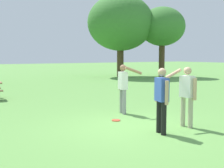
# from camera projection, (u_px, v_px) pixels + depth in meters

# --- Properties ---
(ground_plane) EXTENTS (120.00, 120.00, 0.00)m
(ground_plane) POSITION_uv_depth(u_px,v_px,m) (132.00, 128.00, 8.29)
(ground_plane) COLOR #609947
(person_thrower) EXTENTS (0.31, 0.59, 1.64)m
(person_thrower) POSITION_uv_depth(u_px,v_px,m) (162.00, 96.00, 7.57)
(person_thrower) COLOR black
(person_thrower) RESTS_ON ground
(person_catcher) EXTENTS (0.64, 0.73, 1.64)m
(person_catcher) POSITION_uv_depth(u_px,v_px,m) (123.00, 85.00, 10.21)
(person_catcher) COLOR gray
(person_catcher) RESTS_ON ground
(person_bystander) EXTENTS (0.71, 0.61, 1.64)m
(person_bystander) POSITION_uv_depth(u_px,v_px,m) (187.00, 92.00, 8.28)
(person_bystander) COLOR #B7AD93
(person_bystander) RESTS_ON ground
(frisbee) EXTENTS (0.26, 0.26, 0.03)m
(frisbee) POSITION_uv_depth(u_px,v_px,m) (116.00, 120.00, 9.17)
(frisbee) COLOR #E04733
(frisbee) RESTS_ON ground
(tree_slender_mid) EXTENTS (5.80, 5.80, 7.25)m
(tree_slender_mid) POSITION_uv_depth(u_px,v_px,m) (120.00, 23.00, 27.04)
(tree_slender_mid) COLOR #4C3823
(tree_slender_mid) RESTS_ON ground
(tree_back_left) EXTENTS (4.07, 4.07, 6.20)m
(tree_back_left) POSITION_uv_depth(u_px,v_px,m) (162.00, 27.00, 27.32)
(tree_back_left) COLOR #4C3823
(tree_back_left) RESTS_ON ground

